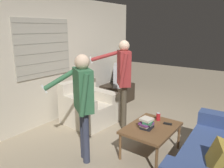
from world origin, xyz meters
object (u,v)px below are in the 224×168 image
coffee_table (151,129)px  spare_remote (168,124)px  tv (117,75)px  book_stack (147,123)px  soda_can (158,117)px  person_right_standing (123,74)px  armchair_beige (88,107)px  person_left_standing (83,96)px  floor_fan (101,104)px

coffee_table → spare_remote: bearing=-36.9°
tv → book_stack: tv is taller
soda_can → spare_remote: bearing=-107.3°
person_right_standing → tv: bearing=-5.3°
tv → soda_can: 2.38m
person_right_standing → soda_can: (-0.24, -0.86, -0.56)m
spare_remote → armchair_beige: bearing=75.0°
person_left_standing → floor_fan: size_ratio=4.74×
person_right_standing → book_stack: 1.18m
armchair_beige → tv: (1.44, 0.26, 0.40)m
person_right_standing → soda_can: size_ratio=13.54×
soda_can → coffee_table: bearing=-175.1°
person_left_standing → armchair_beige: bearing=-17.1°
armchair_beige → floor_fan: size_ratio=2.95×
tv → person_right_standing: 1.62m
person_right_standing → spare_remote: person_right_standing is taller
person_right_standing → spare_remote: bearing=-150.3°
soda_can → spare_remote: 0.21m
book_stack → coffee_table: bearing=-18.0°
tv → floor_fan: 0.96m
person_right_standing → book_stack: bearing=-170.2°
spare_remote → floor_fan: (0.76, 1.98, -0.32)m
person_right_standing → floor_fan: size_ratio=5.11×
book_stack → floor_fan: book_stack is taller
armchair_beige → book_stack: armchair_beige is taller
floor_fan → person_left_standing: bearing=-147.6°
coffee_table → book_stack: size_ratio=3.89×
floor_fan → person_right_standing: bearing=-116.6°
book_stack → spare_remote: 0.38m
coffee_table → book_stack: 0.16m
tv → book_stack: bearing=10.7°
armchair_beige → spare_remote: armchair_beige is taller
armchair_beige → person_right_standing: (0.21, -0.73, 0.75)m
spare_remote → person_left_standing: bearing=125.2°
coffee_table → spare_remote: (0.22, -0.17, 0.05)m
spare_remote → floor_fan: bearing=56.7°
person_left_standing → tv: bearing=-32.8°
coffee_table → person_left_standing: size_ratio=0.57×
person_left_standing → coffee_table: bearing=-102.1°
tv → armchair_beige: bearing=-24.1°
tv → person_right_standing: size_ratio=0.46×
armchair_beige → floor_fan: (0.68, 0.19, -0.18)m
armchair_beige → person_left_standing: size_ratio=0.62×
book_stack → spare_remote: size_ratio=1.71×
person_right_standing → spare_remote: 1.25m
armchair_beige → coffee_table: (-0.31, -1.62, 0.08)m
floor_fan → book_stack: bearing=-121.2°
tv → soda_can: size_ratio=6.19×
coffee_table → person_right_standing: (0.52, 0.88, 0.66)m
coffee_table → spare_remote: 0.28m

